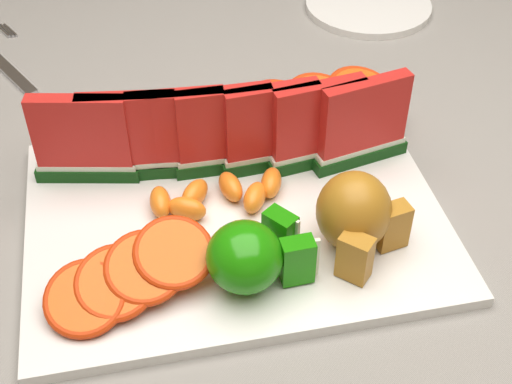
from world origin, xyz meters
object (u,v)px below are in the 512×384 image
apple_cluster (252,255)px  pear_cluster (356,215)px  side_plate (368,6)px  fork (3,61)px  platter (235,218)px

apple_cluster → pear_cluster: (0.10, 0.02, 0.01)m
pear_cluster → side_plate: pear_cluster is taller
fork → apple_cluster: bearing=-61.3°
apple_cluster → pear_cluster: 0.10m
apple_cluster → pear_cluster: bearing=13.7°
apple_cluster → side_plate: 0.55m
side_plate → fork: 0.51m
side_plate → pear_cluster: bearing=-110.2°
pear_cluster → side_plate: 0.49m
fork → side_plate: bearing=4.9°
apple_cluster → side_plate: (0.27, 0.48, -0.04)m
platter → fork: platter is taller
apple_cluster → fork: 0.50m
platter → pear_cluster: size_ratio=3.93×
pear_cluster → side_plate: bearing=69.8°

